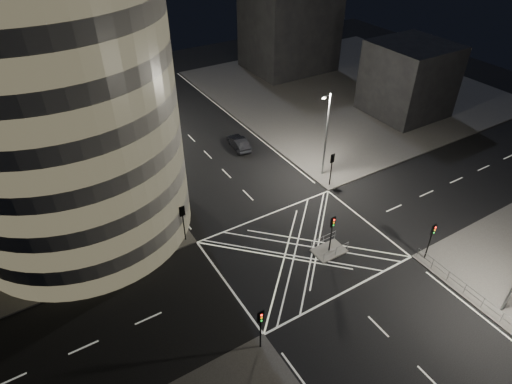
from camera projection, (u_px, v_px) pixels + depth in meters
ground at (302, 250)px, 40.02m from camera, size 120.00×120.00×0.00m
sidewalk_far_right at (347, 88)px, 70.74m from camera, size 42.00×42.00×0.15m
central_island at (329, 251)px, 39.78m from camera, size 3.00×2.00×0.15m
building_right_far at (289, 25)px, 73.97m from camera, size 14.00×12.00×15.00m
building_right_near at (408, 79)px, 60.58m from camera, size 10.00×10.00×10.00m
building_far_end at (85, 17)px, 73.02m from camera, size 18.00×8.00×18.00m
tree_a at (155, 199)px, 39.35m from camera, size 3.95×3.95×6.32m
tree_b at (133, 166)px, 43.28m from camera, size 4.46×4.46×6.97m
tree_c at (116, 141)px, 47.38m from camera, size 3.65×3.65×6.58m
tree_d at (99, 112)px, 50.91m from camera, size 4.86×4.86×8.28m
tree_e at (89, 102)px, 55.64m from camera, size 4.32×4.32×6.98m
traffic_signal_fl at (183, 217)px, 39.30m from camera, size 0.55×0.22×4.00m
traffic_signal_nl at (261, 323)px, 29.93m from camera, size 0.55×0.22×4.00m
traffic_signal_fr at (332, 164)px, 46.68m from camera, size 0.55×0.22×4.00m
traffic_signal_nr at (432, 235)px, 37.30m from camera, size 0.55×0.22×4.00m
traffic_signal_island at (332, 228)px, 38.10m from camera, size 0.55×0.22×4.00m
street_lamp_left_near at (152, 169)px, 41.07m from camera, size 1.25×0.25×10.00m
street_lamp_left_far at (102, 102)px, 53.48m from camera, size 1.25×0.25×10.00m
street_lamp_right_far at (326, 133)px, 46.91m from camera, size 1.25×0.25×10.00m
railing_near_right at (474, 296)px, 34.71m from camera, size 0.06×11.70×1.10m
railing_island_south at (336, 252)px, 38.79m from camera, size 2.80×0.06×1.10m
railing_island_north at (323, 240)px, 40.03m from camera, size 2.80×0.06×1.10m
sedan at (239, 143)px, 54.70m from camera, size 2.06×4.73×1.51m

